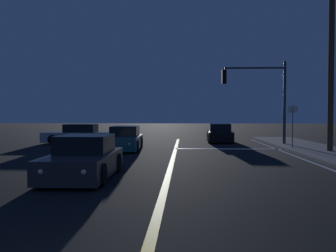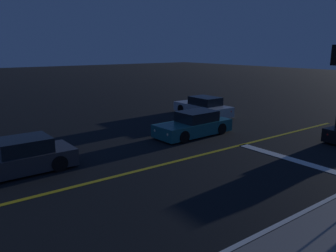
{
  "view_description": "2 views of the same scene",
  "coord_description": "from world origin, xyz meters",
  "px_view_note": "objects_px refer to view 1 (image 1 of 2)",
  "views": [
    {
      "loc": [
        0.54,
        -3.17,
        2.0
      ],
      "look_at": [
        -0.43,
        17.56,
        1.35
      ],
      "focal_mm": 38.77,
      "sensor_mm": 36.0,
      "label": 1
    },
    {
      "loc": [
        10.71,
        5.41,
        4.74
      ],
      "look_at": [
        -0.9,
        14.03,
        1.36
      ],
      "focal_mm": 35.72,
      "sensor_mm": 36.0,
      "label": 2
    }
  ],
  "objects_px": {
    "car_following_oncoming_teal": "(125,140)",
    "car_side_waiting_black": "(220,134)",
    "car_lead_oncoming_silver": "(78,135)",
    "street_sign_corner": "(293,120)",
    "car_far_approaching_charcoal": "(84,159)",
    "utility_pole_right": "(331,47)",
    "traffic_signal_near_right": "(261,89)"
  },
  "relations": [
    {
      "from": "car_far_approaching_charcoal",
      "to": "utility_pole_right",
      "type": "xyz_separation_m",
      "value": [
        10.66,
        7.62,
        4.86
      ]
    },
    {
      "from": "street_sign_corner",
      "to": "car_side_waiting_black",
      "type": "bearing_deg",
      "value": 119.46
    },
    {
      "from": "utility_pole_right",
      "to": "car_following_oncoming_teal",
      "type": "bearing_deg",
      "value": 171.92
    },
    {
      "from": "street_sign_corner",
      "to": "car_far_approaching_charcoal",
      "type": "bearing_deg",
      "value": -134.71
    },
    {
      "from": "utility_pole_right",
      "to": "car_lead_oncoming_silver",
      "type": "bearing_deg",
      "value": 158.45
    },
    {
      "from": "car_following_oncoming_teal",
      "to": "car_lead_oncoming_silver",
      "type": "distance_m",
      "value": 5.9
    },
    {
      "from": "car_far_approaching_charcoal",
      "to": "street_sign_corner",
      "type": "bearing_deg",
      "value": -135.55
    },
    {
      "from": "car_far_approaching_charcoal",
      "to": "street_sign_corner",
      "type": "distance_m",
      "value": 13.21
    },
    {
      "from": "car_side_waiting_black",
      "to": "car_lead_oncoming_silver",
      "type": "bearing_deg",
      "value": -166.7
    },
    {
      "from": "car_side_waiting_black",
      "to": "traffic_signal_near_right",
      "type": "height_order",
      "value": "traffic_signal_near_right"
    },
    {
      "from": "traffic_signal_near_right",
      "to": "car_lead_oncoming_silver",
      "type": "bearing_deg",
      "value": -6.28
    },
    {
      "from": "car_side_waiting_black",
      "to": "car_lead_oncoming_silver",
      "type": "height_order",
      "value": "same"
    },
    {
      "from": "traffic_signal_near_right",
      "to": "street_sign_corner",
      "type": "height_order",
      "value": "traffic_signal_near_right"
    },
    {
      "from": "car_lead_oncoming_silver",
      "to": "traffic_signal_near_right",
      "type": "bearing_deg",
      "value": -96.18
    },
    {
      "from": "car_following_oncoming_teal",
      "to": "street_sign_corner",
      "type": "relative_size",
      "value": 1.81
    },
    {
      "from": "car_side_waiting_black",
      "to": "utility_pole_right",
      "type": "xyz_separation_m",
      "value": [
        4.9,
        -7.92,
        4.85
      ]
    },
    {
      "from": "car_side_waiting_black",
      "to": "traffic_signal_near_right",
      "type": "bearing_deg",
      "value": -54.15
    },
    {
      "from": "car_far_approaching_charcoal",
      "to": "car_following_oncoming_teal",
      "type": "distance_m",
      "value": 9.17
    },
    {
      "from": "car_lead_oncoming_silver",
      "to": "traffic_signal_near_right",
      "type": "height_order",
      "value": "traffic_signal_near_right"
    },
    {
      "from": "car_following_oncoming_teal",
      "to": "traffic_signal_near_right",
      "type": "height_order",
      "value": "traffic_signal_near_right"
    },
    {
      "from": "car_following_oncoming_teal",
      "to": "utility_pole_right",
      "type": "relative_size",
      "value": 0.44
    },
    {
      "from": "car_side_waiting_black",
      "to": "car_lead_oncoming_silver",
      "type": "relative_size",
      "value": 1.02
    },
    {
      "from": "car_far_approaching_charcoal",
      "to": "traffic_signal_near_right",
      "type": "bearing_deg",
      "value": -124.37
    },
    {
      "from": "street_sign_corner",
      "to": "car_lead_oncoming_silver",
      "type": "bearing_deg",
      "value": 162.9
    },
    {
      "from": "car_following_oncoming_teal",
      "to": "car_side_waiting_black",
      "type": "height_order",
      "value": "same"
    },
    {
      "from": "car_following_oncoming_teal",
      "to": "traffic_signal_near_right",
      "type": "xyz_separation_m",
      "value": [
        8.29,
        2.98,
        3.03
      ]
    },
    {
      "from": "car_side_waiting_black",
      "to": "car_lead_oncoming_silver",
      "type": "xyz_separation_m",
      "value": [
        -10.0,
        -2.04,
        0.0
      ]
    },
    {
      "from": "traffic_signal_near_right",
      "to": "street_sign_corner",
      "type": "distance_m",
      "value": 3.6
    },
    {
      "from": "car_following_oncoming_teal",
      "to": "traffic_signal_near_right",
      "type": "distance_m",
      "value": 9.32
    },
    {
      "from": "car_far_approaching_charcoal",
      "to": "car_lead_oncoming_silver",
      "type": "distance_m",
      "value": 14.15
    },
    {
      "from": "car_lead_oncoming_silver",
      "to": "street_sign_corner",
      "type": "bearing_deg",
      "value": -107.0
    },
    {
      "from": "car_side_waiting_black",
      "to": "car_following_oncoming_teal",
      "type": "bearing_deg",
      "value": -131.49
    }
  ]
}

